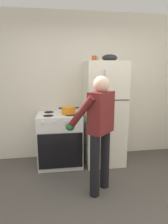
% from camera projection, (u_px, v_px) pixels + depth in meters
% --- Properties ---
extents(kitchen_wall_back, '(6.00, 0.10, 2.70)m').
position_uv_depth(kitchen_wall_back, '(81.00, 87.00, 3.70)').
color(kitchen_wall_back, silver).
rests_on(kitchen_wall_back, ground).
extents(refrigerator, '(0.68, 0.72, 1.82)m').
position_uv_depth(refrigerator, '(104.00, 113.00, 3.48)').
color(refrigerator, silver).
rests_on(refrigerator, ground).
extents(stove_range, '(0.76, 0.67, 0.94)m').
position_uv_depth(stove_range, '(60.00, 139.00, 3.45)').
color(stove_range, white).
rests_on(stove_range, ground).
extents(person_cook, '(0.65, 0.68, 1.60)m').
position_uv_depth(person_cook, '(99.00, 125.00, 2.56)').
color(person_cook, black).
rests_on(person_cook, ground).
extents(red_pot, '(0.34, 0.24, 0.12)m').
position_uv_depth(red_pot, '(69.00, 110.00, 3.32)').
color(red_pot, orange).
rests_on(red_pot, stove_range).
extents(coffee_mug, '(0.11, 0.08, 0.10)m').
position_uv_depth(coffee_mug, '(94.00, 59.00, 3.31)').
color(coffee_mug, '#B24C1E').
rests_on(coffee_mug, refrigerator).
extents(mixing_bowl, '(0.26, 0.26, 0.12)m').
position_uv_depth(mixing_bowl, '(110.00, 58.00, 3.29)').
color(mixing_bowl, black).
rests_on(mixing_bowl, refrigerator).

